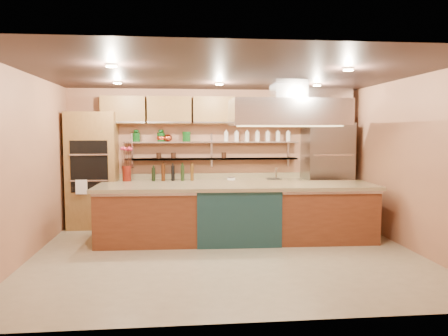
{
  "coord_description": "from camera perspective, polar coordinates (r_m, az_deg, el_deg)",
  "views": [
    {
      "loc": [
        -0.73,
        -6.7,
        1.92
      ],
      "look_at": [
        0.06,
        1.0,
        1.27
      ],
      "focal_mm": 35.0,
      "sensor_mm": 36.0,
      "label": 1
    }
  ],
  "objects": [
    {
      "name": "wall_left",
      "position": [
        7.09,
        -24.54,
        0.15
      ],
      "size": [
        0.04,
        5.0,
        2.8
      ],
      "primitive_type": "cube",
      "color": "#A8714F",
      "rests_on": "floor"
    },
    {
      "name": "bar_faucet",
      "position": [
        9.21,
        6.8,
        -0.66
      ],
      "size": [
        0.04,
        0.04,
        0.24
      ],
      "primitive_type": "cylinder",
      "rotation": [
        0.0,
        0.0,
        0.42
      ],
      "color": "white",
      "rests_on": "back_counter"
    },
    {
      "name": "ceiling_downlights",
      "position": [
        6.99,
        0.16,
        11.78
      ],
      "size": [
        4.0,
        2.8,
        0.02
      ],
      "primitive_type": "cube",
      "color": "#FFE5A5",
      "rests_on": "ceiling"
    },
    {
      "name": "flower_vase",
      "position": [
        8.95,
        -12.58,
        -0.7
      ],
      "size": [
        0.2,
        0.2,
        0.31
      ],
      "primitive_type": "cylinder",
      "rotation": [
        0.0,
        0.0,
        0.22
      ],
      "color": "#62180E",
      "rests_on": "back_counter"
    },
    {
      "name": "oven_stack",
      "position": [
        9.07,
        -16.78,
        -0.29
      ],
      "size": [
        0.95,
        0.64,
        2.3
      ],
      "primitive_type": "cube",
      "color": "olive",
      "rests_on": "floor"
    },
    {
      "name": "island",
      "position": [
        7.7,
        1.67,
        -5.86
      ],
      "size": [
        4.81,
        1.19,
        1.0
      ],
      "primitive_type": "cube",
      "rotation": [
        0.0,
        0.0,
        -0.03
      ],
      "color": "brown",
      "rests_on": "floor"
    },
    {
      "name": "floor",
      "position": [
        7.01,
        0.33,
        -11.2
      ],
      "size": [
        6.0,
        5.0,
        0.02
      ],
      "primitive_type": "cube",
      "color": "tan",
      "rests_on": "ground"
    },
    {
      "name": "upper_cabinets",
      "position": [
        9.06,
        -1.26,
        7.51
      ],
      "size": [
        4.6,
        0.36,
        0.55
      ],
      "primitive_type": "cube",
      "color": "olive",
      "rests_on": "wall_back"
    },
    {
      "name": "wall_right",
      "position": [
        7.68,
        23.18,
        0.52
      ],
      "size": [
        0.04,
        5.0,
        2.8
      ],
      "primitive_type": "cube",
      "color": "#A8714F",
      "rests_on": "floor"
    },
    {
      "name": "copper_kettle",
      "position": [
        9.07,
        -7.34,
        3.91
      ],
      "size": [
        0.21,
        0.21,
        0.15
      ],
      "primitive_type": "ellipsoid",
      "rotation": [
        0.0,
        0.0,
        -0.18
      ],
      "color": "#D04E30",
      "rests_on": "wall_shelf_upper"
    },
    {
      "name": "back_counter",
      "position": [
        9.04,
        -1.49,
        -4.48
      ],
      "size": [
        3.84,
        0.64,
        0.93
      ],
      "primitive_type": "cube",
      "color": "tan",
      "rests_on": "floor"
    },
    {
      "name": "range_hood",
      "position": [
        7.74,
        8.37,
        7.18
      ],
      "size": [
        2.0,
        1.0,
        0.45
      ],
      "primitive_type": "cube",
      "color": "silver",
      "rests_on": "ceiling"
    },
    {
      "name": "kitchen_scale",
      "position": [
        8.96,
        0.93,
        -1.28
      ],
      "size": [
        0.19,
        0.17,
        0.09
      ],
      "primitive_type": "cube",
      "rotation": [
        0.0,
        0.0,
        0.4
      ],
      "color": "silver",
      "rests_on": "back_counter"
    },
    {
      "name": "green_canister",
      "position": [
        9.07,
        -4.93,
        4.11
      ],
      "size": [
        0.18,
        0.18,
        0.2
      ],
      "primitive_type": "cylinder",
      "rotation": [
        0.0,
        0.0,
        -0.08
      ],
      "color": "#0D4013",
      "rests_on": "wall_shelf_upper"
    },
    {
      "name": "ceiling",
      "position": [
        6.79,
        0.34,
        12.23
      ],
      "size": [
        6.0,
        5.0,
        0.02
      ],
      "primitive_type": "cube",
      "color": "black",
      "rests_on": "wall_back"
    },
    {
      "name": "oil_bottle_cluster",
      "position": [
        8.89,
        -6.69,
        -0.71
      ],
      "size": [
        0.93,
        0.55,
        0.29
      ],
      "primitive_type": "cube",
      "rotation": [
        0.0,
        0.0,
        0.35
      ],
      "color": "black",
      "rests_on": "back_counter"
    },
    {
      "name": "refrigerator",
      "position": [
        9.4,
        13.28,
        -0.66
      ],
      "size": [
        0.95,
        0.72,
        2.1
      ],
      "primitive_type": "cube",
      "color": "gray",
      "rests_on": "floor"
    },
    {
      "name": "wall_front",
      "position": [
        4.29,
        3.93,
        -2.18
      ],
      "size": [
        6.0,
        0.04,
        2.8
      ],
      "primitive_type": "cube",
      "color": "#A8714F",
      "rests_on": "floor"
    },
    {
      "name": "wall_shelf_lower",
      "position": [
        9.11,
        -1.59,
        1.2
      ],
      "size": [
        3.6,
        0.26,
        0.03
      ],
      "primitive_type": "cube",
      "color": "silver",
      "rests_on": "wall_back"
    },
    {
      "name": "wall_back",
      "position": [
        9.24,
        -1.34,
        1.56
      ],
      "size": [
        6.0,
        0.04,
        2.8
      ],
      "primitive_type": "cube",
      "color": "#A8714F",
      "rests_on": "floor"
    },
    {
      "name": "wall_shelf_upper",
      "position": [
        9.09,
        -1.59,
        3.4
      ],
      "size": [
        3.6,
        0.26,
        0.03
      ],
      "primitive_type": "cube",
      "color": "silver",
      "rests_on": "wall_back"
    }
  ]
}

